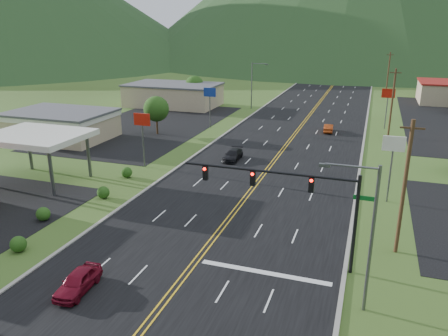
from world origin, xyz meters
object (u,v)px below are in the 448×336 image
(streetlight_west, at_px, (253,82))
(car_red_far, at_px, (328,128))
(car_red_near, at_px, (78,282))
(gas_canopy, at_px, (36,137))
(car_dark_mid, at_px, (233,155))
(traffic_signal, at_px, (296,192))
(streetlight_east, at_px, (367,230))

(streetlight_west, xyz_separation_m, car_red_far, (16.38, -15.36, -4.55))
(streetlight_west, relative_size, car_red_near, 2.30)
(gas_canopy, distance_m, car_dark_mid, 22.43)
(traffic_signal, distance_m, gas_canopy, 29.59)
(streetlight_east, height_order, car_red_far, streetlight_east)
(traffic_signal, xyz_separation_m, gas_canopy, (-28.48, 8.00, -0.46))
(streetlight_east, relative_size, gas_canopy, 0.90)
(traffic_signal, height_order, gas_canopy, traffic_signal)
(gas_canopy, distance_m, car_red_near, 23.17)
(streetlight_west, bearing_deg, car_red_far, -43.17)
(car_dark_mid, bearing_deg, car_red_near, -91.88)
(streetlight_west, bearing_deg, car_red_near, -84.59)
(gas_canopy, bearing_deg, traffic_signal, -15.70)
(car_red_near, bearing_deg, gas_canopy, 131.54)
(traffic_signal, relative_size, streetlight_west, 1.46)
(car_red_near, distance_m, car_dark_mid, 29.77)
(traffic_signal, relative_size, streetlight_east, 1.46)
(traffic_signal, height_order, streetlight_west, streetlight_west)
(gas_canopy, relative_size, car_red_far, 2.60)
(streetlight_east, relative_size, car_red_near, 2.30)
(car_dark_mid, relative_size, car_red_far, 1.11)
(car_red_far, bearing_deg, gas_canopy, 47.21)
(traffic_signal, xyz_separation_m, car_dark_mid, (-11.40, 21.91, -4.71))
(car_red_near, relative_size, car_red_far, 1.02)
(streetlight_west, xyz_separation_m, car_red_near, (6.05, -63.86, -4.51))
(streetlight_west, relative_size, car_dark_mid, 2.11)
(car_red_near, bearing_deg, streetlight_west, 91.04)
(streetlight_west, height_order, car_red_near, streetlight_west)
(traffic_signal, bearing_deg, streetlight_west, 107.97)
(car_red_far, bearing_deg, traffic_signal, 89.01)
(streetlight_east, distance_m, car_red_near, 17.83)
(traffic_signal, bearing_deg, streetlight_east, -40.39)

